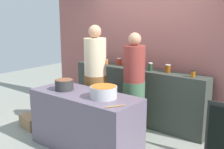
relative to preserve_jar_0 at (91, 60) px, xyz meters
The scene contains 19 objects.
ground 1.88m from the preserve_jar_0, 43.88° to the right, with size 12.00×12.00×0.00m, color gray.
storefront_wall 1.24m from the preserve_jar_0, 19.51° to the left, with size 4.80×0.12×3.00m, color #9A5954.
display_shelf 1.24m from the preserve_jar_0, ahead, with size 2.70×0.36×1.03m, color #353B33.
prep_table 1.87m from the preserve_jar_0, 50.98° to the right, with size 1.70×0.70×0.88m, color #5F5466.
preserve_jar_0 is the anchor object (origin of this frame).
preserve_jar_1 0.39m from the preserve_jar_0, ahead, with size 0.07×0.07×0.10m.
preserve_jar_2 0.65m from the preserve_jar_0, ahead, with size 0.08×0.08×0.14m.
preserve_jar_3 0.97m from the preserve_jar_0, ahead, with size 0.07×0.07×0.14m.
preserve_jar_4 1.07m from the preserve_jar_0, ahead, with size 0.09×0.09×0.13m.
preserve_jar_5 1.39m from the preserve_jar_0, ahead, with size 0.07×0.07×0.14m.
preserve_jar_6 1.71m from the preserve_jar_0, ahead, with size 0.09×0.09×0.14m.
preserve_jar_7 2.19m from the preserve_jar_0, ahead, with size 0.08×0.08×0.11m.
cooking_pot_left 1.58m from the preserve_jar_0, 62.93° to the right, with size 0.28×0.28×0.16m.
cooking_pot_center 1.98m from the preserve_jar_0, 42.78° to the right, with size 0.38×0.38×0.17m.
wooden_spoon 2.39m from the preserve_jar_0, 40.51° to the right, with size 0.02×0.02×0.27m, color #9E703D.
cook_with_tongs 1.12m from the preserve_jar_0, 44.08° to the right, with size 0.39×0.39×1.84m.
cook_in_cap 1.55m from the preserve_jar_0, 20.73° to the right, with size 0.36×0.36×1.73m.
bread_crate 1.68m from the preserve_jar_0, 100.03° to the right, with size 0.45×0.33×0.21m, color #96734F.
chalkboard_sign 2.96m from the preserve_jar_0, ahead, with size 0.47×0.05×0.85m.
Camera 1 is at (2.73, -3.12, 2.03)m, focal length 44.49 mm.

